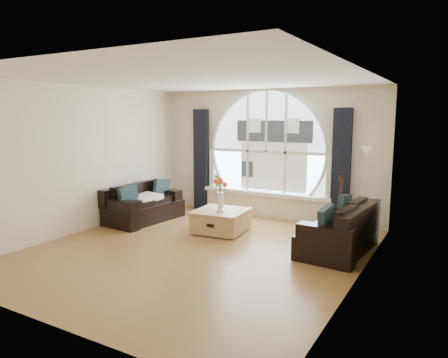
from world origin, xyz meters
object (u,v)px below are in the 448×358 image
potted_plant (217,180)px  vase_flowers (220,190)px  sofa_left (144,202)px  sofa_right (338,227)px  floor_lamp (365,190)px  coffee_chest (221,220)px  guitar (340,202)px

potted_plant → vase_flowers: bearing=-57.3°
sofa_left → sofa_right: (3.98, 0.03, 0.00)m
sofa_left → potted_plant: size_ratio=5.42×
sofa_left → floor_lamp: 4.33m
coffee_chest → vase_flowers: size_ratio=1.32×
sofa_right → potted_plant: (-3.16, 1.52, 0.30)m
coffee_chest → potted_plant: bearing=117.6°
sofa_right → floor_lamp: 1.34m
sofa_left → guitar: bearing=25.2°
vase_flowers → floor_lamp: size_ratio=0.44×
sofa_left → guitar: guitar is taller
floor_lamp → sofa_right: bearing=-95.9°
coffee_chest → guitar: size_ratio=0.87×
coffee_chest → potted_plant: potted_plant is taller
vase_flowers → potted_plant: 1.85m
floor_lamp → guitar: size_ratio=1.51×
sofa_left → guitar: (3.67, 1.35, 0.13)m
coffee_chest → guitar: 2.29m
floor_lamp → potted_plant: bearing=175.7°
sofa_left → coffee_chest: bearing=7.6°
coffee_chest → floor_lamp: floor_lamp is taller
potted_plant → floor_lamp: bearing=-4.3°
coffee_chest → sofa_right: bearing=-6.7°
sofa_right → coffee_chest: size_ratio=1.82×
potted_plant → sofa_left: bearing=-117.9°
coffee_chest → potted_plant: size_ratio=3.08×
sofa_right → potted_plant: bearing=159.1°
coffee_chest → guitar: guitar is taller
sofa_left → potted_plant: 1.78m
vase_flowers → potted_plant: (-1.00, 1.55, -0.10)m
sofa_right → vase_flowers: (-2.16, -0.03, 0.40)m
guitar → potted_plant: guitar is taller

